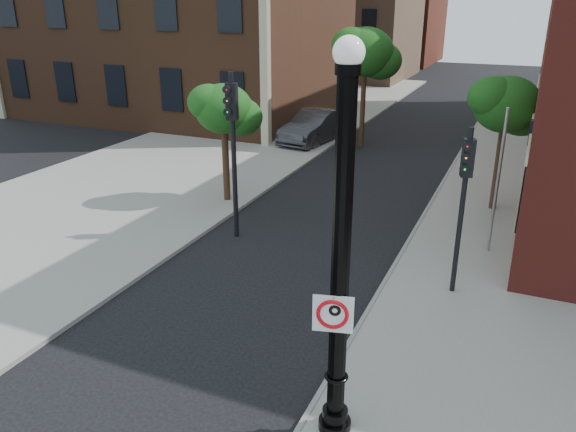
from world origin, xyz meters
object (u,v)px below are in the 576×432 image
at_px(no_parking_sign, 333,314).
at_px(parked_car, 316,126).
at_px(traffic_signal_left, 233,129).
at_px(lamppost, 340,277).
at_px(traffic_signal_right, 464,186).

distance_m(no_parking_sign, parked_car, 20.94).
bearing_deg(traffic_signal_left, lamppost, -65.13).
bearing_deg(lamppost, traffic_signal_left, 129.47).
bearing_deg(traffic_signal_left, traffic_signal_right, -23.90).
distance_m(no_parking_sign, traffic_signal_left, 9.04).
height_order(parked_car, traffic_signal_right, traffic_signal_right).
distance_m(parked_car, traffic_signal_right, 16.27).
distance_m(traffic_signal_left, traffic_signal_right, 6.87).
bearing_deg(parked_car, traffic_signal_right, -48.70).
relative_size(lamppost, traffic_signal_left, 1.30).
bearing_deg(parked_car, lamppost, -60.08).
relative_size(parked_car, traffic_signal_left, 0.99).
relative_size(lamppost, parked_car, 1.31).
bearing_deg(traffic_signal_right, lamppost, -117.95).
distance_m(lamppost, traffic_signal_right, 5.86).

